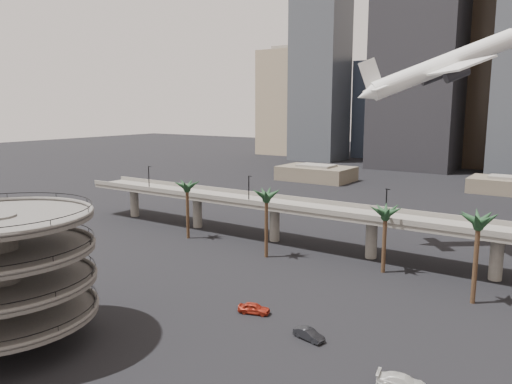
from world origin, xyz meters
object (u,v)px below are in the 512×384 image
Objects in this scene: parking_ramp at (1,267)px; car_c at (402,382)px; overpass at (320,214)px; airborne_jet at (442,66)px; car_a at (254,308)px; car_b at (309,334)px.

car_c is (43.70, 17.48, -9.08)m from parking_ramp.
overpass is 4.33× the size of airborne_jet.
car_a is 0.87× the size of car_c.
car_c is (30.70, -41.52, -6.58)m from overpass.
airborne_jet is at bearing 10.62° from car_b.
parking_ramp is 47.93m from car_c.
car_c is at bearing -123.89° from car_a.
car_a is at bearing 86.66° from car_b.
car_c reaches higher than car_b.
car_b is 13.98m from car_c.
car_b is (-0.94, -52.37, -36.10)m from airborne_jet.
car_b is (30.42, 21.84, -9.14)m from parking_ramp.
car_b is at bearing -122.08° from car_a.
car_b is 0.81× the size of car_c.
overpass is 24.87× the size of car_c.
overpass is 52.05m from car_c.
parking_ramp is at bearing 137.33° from car_b.
overpass is at bearing -177.76° from airborne_jet.
car_b is (10.23, -2.74, -0.08)m from car_a.
overpass is at bearing 36.77° from car_b.
airborne_jet is at bearing 39.65° from overpass.
car_b is at bearing -64.88° from overpass.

